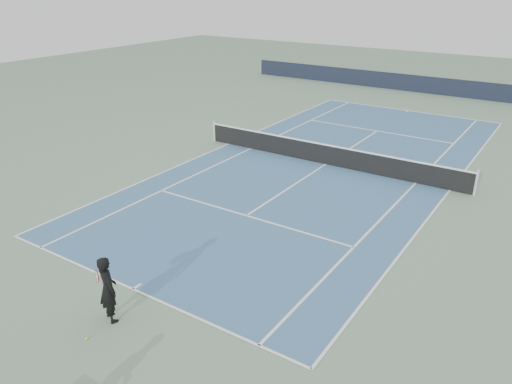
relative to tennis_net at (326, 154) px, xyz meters
The scene contains 6 objects.
ground 0.50m from the tennis_net, ahead, with size 80.00×80.00×0.00m, color slate.
court_surface 0.50m from the tennis_net, ahead, with size 10.97×23.77×0.01m, color #3A6189.
tennis_net is the anchor object (origin of this frame).
windscreen_far 17.89m from the tennis_net, 90.00° to the left, with size 30.00×0.25×1.20m, color black.
tennis_player 13.08m from the tennis_net, 87.82° to the right, with size 0.85×0.68×1.77m.
tennis_ball 13.97m from the tennis_net, 87.47° to the right, with size 0.07×0.07×0.07m, color yellow.
Camera 1 is at (9.12, -19.58, 7.85)m, focal length 35.00 mm.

